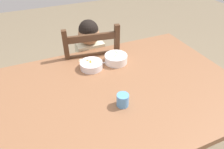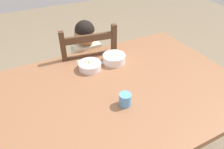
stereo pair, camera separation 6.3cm
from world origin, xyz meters
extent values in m
cube|color=#905E3F|center=(0.00, 0.00, 0.70)|extent=(1.56, 1.04, 0.04)
cylinder|color=#905E3F|center=(-0.71, 0.45, 0.34)|extent=(0.07, 0.07, 0.68)
cylinder|color=#905E3F|center=(0.71, 0.45, 0.34)|extent=(0.07, 0.07, 0.68)
cube|color=#4D311E|center=(0.04, 0.62, 0.41)|extent=(0.48, 0.48, 0.02)
cube|color=#4D311E|center=(0.26, 0.78, 0.20)|extent=(0.04, 0.04, 0.40)
cube|color=#4D311E|center=(-0.12, 0.84, 0.20)|extent=(0.04, 0.04, 0.40)
cube|color=#4D311E|center=(0.20, 0.40, 0.20)|extent=(0.04, 0.04, 0.40)
cube|color=#4D311E|center=(-0.18, 0.46, 0.20)|extent=(0.04, 0.04, 0.40)
cube|color=#4D311E|center=(0.20, 0.40, 0.68)|extent=(0.04, 0.04, 0.52)
cube|color=#4D311E|center=(-0.18, 0.46, 0.68)|extent=(0.04, 0.04, 0.52)
cube|color=#4D311E|center=(0.01, 0.43, 0.86)|extent=(0.36, 0.08, 0.05)
cube|color=#4D311E|center=(0.01, 0.43, 0.71)|extent=(0.36, 0.08, 0.05)
cube|color=beige|center=(0.04, 0.59, 0.58)|extent=(0.22, 0.14, 0.32)
sphere|color=#AA7A56|center=(0.04, 0.59, 0.82)|extent=(0.17, 0.17, 0.17)
sphere|color=black|center=(0.04, 0.59, 0.85)|extent=(0.16, 0.16, 0.16)
cylinder|color=#3F4C72|center=(-0.01, 0.47, 0.21)|extent=(0.07, 0.07, 0.42)
cylinder|color=#3F4C72|center=(0.10, 0.47, 0.21)|extent=(0.07, 0.07, 0.42)
cylinder|color=beige|center=(-0.09, 0.49, 0.66)|extent=(0.06, 0.24, 0.13)
cylinder|color=beige|center=(0.17, 0.49, 0.66)|extent=(0.06, 0.24, 0.13)
cylinder|color=white|center=(0.13, 0.27, 0.75)|extent=(0.16, 0.16, 0.06)
cylinder|color=white|center=(0.13, 0.27, 0.72)|extent=(0.07, 0.07, 0.01)
cylinder|color=#479134|center=(0.13, 0.27, 0.76)|extent=(0.13, 0.13, 0.03)
sphere|color=#418E3D|center=(0.15, 0.30, 0.77)|extent=(0.01, 0.01, 0.01)
sphere|color=#51893E|center=(0.11, 0.26, 0.77)|extent=(0.01, 0.01, 0.01)
sphere|color=#44883F|center=(0.11, 0.31, 0.77)|extent=(0.01, 0.01, 0.01)
sphere|color=green|center=(0.15, 0.31, 0.77)|extent=(0.01, 0.01, 0.01)
sphere|color=#4A913B|center=(0.13, 0.27, 0.77)|extent=(0.01, 0.01, 0.01)
sphere|color=green|center=(0.15, 0.28, 0.77)|extent=(0.01, 0.01, 0.01)
cylinder|color=white|center=(-0.05, 0.27, 0.74)|extent=(0.15, 0.15, 0.05)
cylinder|color=white|center=(-0.05, 0.27, 0.72)|extent=(0.07, 0.07, 0.01)
cylinder|color=orange|center=(-0.05, 0.27, 0.75)|extent=(0.13, 0.13, 0.03)
cube|color=orange|center=(-0.05, 0.28, 0.76)|extent=(0.02, 0.02, 0.01)
cube|color=orange|center=(-0.06, 0.27, 0.76)|extent=(0.02, 0.02, 0.01)
cube|color=orange|center=(-0.07, 0.30, 0.76)|extent=(0.02, 0.02, 0.01)
cube|color=silver|center=(0.04, 0.30, 0.72)|extent=(0.10, 0.01, 0.00)
ellipsoid|color=silver|center=(-0.03, 0.30, 0.72)|extent=(0.04, 0.03, 0.01)
cylinder|color=#5A9FE3|center=(-0.01, -0.14, 0.75)|extent=(0.07, 0.07, 0.07)
camera|label=1|loc=(-0.39, -0.87, 1.53)|focal=33.12mm
camera|label=2|loc=(-0.45, -0.84, 1.53)|focal=33.12mm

